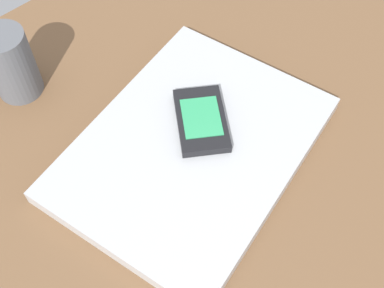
% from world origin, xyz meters
% --- Properties ---
extents(desk_surface, '(1.20, 0.80, 0.03)m').
position_xyz_m(desk_surface, '(0.00, 0.00, 0.01)').
color(desk_surface, brown).
rests_on(desk_surface, ground).
extents(laptop_closed, '(0.38, 0.32, 0.02)m').
position_xyz_m(laptop_closed, '(0.09, -0.01, 0.04)').
color(laptop_closed, '#B7BABC').
rests_on(laptop_closed, desk_surface).
extents(cell_phone_on_laptop, '(0.11, 0.12, 0.01)m').
position_xyz_m(cell_phone_on_laptop, '(0.06, -0.03, 0.06)').
color(cell_phone_on_laptop, black).
rests_on(cell_phone_on_laptop, laptop_closed).
extents(pen_cup, '(0.06, 0.06, 0.10)m').
position_xyz_m(pen_cup, '(0.19, -0.25, 0.08)').
color(pen_cup, '#595B60').
rests_on(pen_cup, desk_surface).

